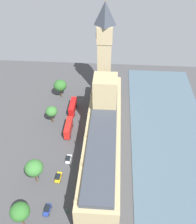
{
  "coord_description": "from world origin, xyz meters",
  "views": [
    {
      "loc": [
        -5.33,
        75.74,
        80.35
      ],
      "look_at": [
        1.0,
        -14.57,
        7.26
      ],
      "focal_mm": 42.9,
      "sensor_mm": 36.0,
      "label": 1
    }
  ],
  "objects_px": {
    "car_blue_near_tower": "(47,209)",
    "pedestrian_by_river_gate": "(67,211)",
    "plane_tree_trailing": "(20,212)",
    "plane_tree_under_trees": "(52,112)",
    "car_white_opposite_hall": "(69,159)",
    "plane_tree_far_end": "(60,86)",
    "parliament_building": "(103,131)",
    "street_lamp_slot_10": "(37,171)",
    "double_decker_bus_midblock": "(73,107)",
    "double_decker_bus_leading": "(68,128)",
    "clock_tower": "(105,49)",
    "car_yellow_cab_corner": "(58,177)",
    "plane_tree_kerbside": "(34,168)"
  },
  "relations": [
    {
      "from": "plane_tree_trailing",
      "to": "parliament_building",
      "type": "bearing_deg",
      "value": -122.09
    },
    {
      "from": "double_decker_bus_midblock",
      "to": "street_lamp_slot_10",
      "type": "distance_m",
      "value": 40.73
    },
    {
      "from": "plane_tree_trailing",
      "to": "car_blue_near_tower",
      "type": "bearing_deg",
      "value": -140.82
    },
    {
      "from": "double_decker_bus_leading",
      "to": "car_yellow_cab_corner",
      "type": "distance_m",
      "value": 24.94
    },
    {
      "from": "plane_tree_trailing",
      "to": "plane_tree_kerbside",
      "type": "xyz_separation_m",
      "value": [
        0.07,
        -16.56,
        -0.2
      ]
    },
    {
      "from": "street_lamp_slot_10",
      "to": "double_decker_bus_leading",
      "type": "bearing_deg",
      "value": -105.63
    },
    {
      "from": "plane_tree_trailing",
      "to": "pedestrian_by_river_gate",
      "type": "bearing_deg",
      "value": -157.38
    },
    {
      "from": "parliament_building",
      "to": "street_lamp_slot_10",
      "type": "bearing_deg",
      "value": 39.73
    },
    {
      "from": "parliament_building",
      "to": "plane_tree_trailing",
      "type": "height_order",
      "value": "parliament_building"
    },
    {
      "from": "plane_tree_kerbside",
      "to": "pedestrian_by_river_gate",
      "type": "bearing_deg",
      "value": 138.81
    },
    {
      "from": "double_decker_bus_midblock",
      "to": "car_yellow_cab_corner",
      "type": "bearing_deg",
      "value": 90.5
    },
    {
      "from": "parliament_building",
      "to": "car_white_opposite_hall",
      "type": "distance_m",
      "value": 17.35
    },
    {
      "from": "clock_tower",
      "to": "double_decker_bus_midblock",
      "type": "xyz_separation_m",
      "value": [
        13.86,
        18.17,
        -21.56
      ]
    },
    {
      "from": "pedestrian_by_river_gate",
      "to": "plane_tree_under_trees",
      "type": "relative_size",
      "value": 0.2
    },
    {
      "from": "car_blue_near_tower",
      "to": "pedestrian_by_river_gate",
      "type": "distance_m",
      "value": 6.45
    },
    {
      "from": "double_decker_bus_midblock",
      "to": "car_blue_near_tower",
      "type": "height_order",
      "value": "double_decker_bus_midblock"
    },
    {
      "from": "double_decker_bus_leading",
      "to": "pedestrian_by_river_gate",
      "type": "height_order",
      "value": "double_decker_bus_leading"
    },
    {
      "from": "pedestrian_by_river_gate",
      "to": "car_blue_near_tower",
      "type": "bearing_deg",
      "value": -112.88
    },
    {
      "from": "pedestrian_by_river_gate",
      "to": "street_lamp_slot_10",
      "type": "relative_size",
      "value": 0.3
    },
    {
      "from": "double_decker_bus_midblock",
      "to": "plane_tree_trailing",
      "type": "bearing_deg",
      "value": 82.94
    },
    {
      "from": "clock_tower",
      "to": "plane_tree_trailing",
      "type": "relative_size",
      "value": 4.62
    },
    {
      "from": "car_white_opposite_hall",
      "to": "car_blue_near_tower",
      "type": "xyz_separation_m",
      "value": [
        3.55,
        21.82,
        -0.0
      ]
    },
    {
      "from": "double_decker_bus_leading",
      "to": "clock_tower",
      "type": "bearing_deg",
      "value": 67.31
    },
    {
      "from": "car_white_opposite_hall",
      "to": "street_lamp_slot_10",
      "type": "relative_size",
      "value": 0.75
    },
    {
      "from": "pedestrian_by_river_gate",
      "to": "plane_tree_kerbside",
      "type": "xyz_separation_m",
      "value": [
        12.84,
        -11.24,
        6.56
      ]
    },
    {
      "from": "double_decker_bus_leading",
      "to": "car_blue_near_tower",
      "type": "height_order",
      "value": "double_decker_bus_leading"
    },
    {
      "from": "double_decker_bus_leading",
      "to": "plane_tree_far_end",
      "type": "height_order",
      "value": "plane_tree_far_end"
    },
    {
      "from": "car_yellow_cab_corner",
      "to": "pedestrian_by_river_gate",
      "type": "xyz_separation_m",
      "value": [
        -5.27,
        12.84,
        -0.13
      ]
    },
    {
      "from": "plane_tree_under_trees",
      "to": "pedestrian_by_river_gate",
      "type": "bearing_deg",
      "value": 107.24
    },
    {
      "from": "double_decker_bus_midblock",
      "to": "car_white_opposite_hall",
      "type": "xyz_separation_m",
      "value": [
        -2.73,
        30.87,
        -1.75
      ]
    },
    {
      "from": "car_white_opposite_hall",
      "to": "plane_tree_far_end",
      "type": "xyz_separation_m",
      "value": [
        10.4,
        -42.12,
        6.01
      ]
    },
    {
      "from": "street_lamp_slot_10",
      "to": "double_decker_bus_midblock",
      "type": "bearing_deg",
      "value": -99.6
    },
    {
      "from": "plane_tree_trailing",
      "to": "plane_tree_under_trees",
      "type": "height_order",
      "value": "plane_tree_trailing"
    },
    {
      "from": "car_yellow_cab_corner",
      "to": "plane_tree_under_trees",
      "type": "height_order",
      "value": "plane_tree_under_trees"
    },
    {
      "from": "double_decker_bus_midblock",
      "to": "plane_tree_far_end",
      "type": "distance_m",
      "value": 14.27
    },
    {
      "from": "double_decker_bus_leading",
      "to": "car_blue_near_tower",
      "type": "relative_size",
      "value": 2.39
    },
    {
      "from": "plane_tree_far_end",
      "to": "car_blue_near_tower",
      "type": "bearing_deg",
      "value": 96.11
    },
    {
      "from": "car_yellow_cab_corner",
      "to": "plane_tree_kerbside",
      "type": "height_order",
      "value": "plane_tree_kerbside"
    },
    {
      "from": "parliament_building",
      "to": "double_decker_bus_leading",
      "type": "relative_size",
      "value": 6.89
    },
    {
      "from": "clock_tower",
      "to": "car_blue_near_tower",
      "type": "height_order",
      "value": "clock_tower"
    },
    {
      "from": "clock_tower",
      "to": "plane_tree_under_trees",
      "type": "height_order",
      "value": "clock_tower"
    },
    {
      "from": "parliament_building",
      "to": "double_decker_bus_leading",
      "type": "height_order",
      "value": "parliament_building"
    },
    {
      "from": "double_decker_bus_leading",
      "to": "street_lamp_slot_10",
      "type": "height_order",
      "value": "street_lamp_slot_10"
    },
    {
      "from": "double_decker_bus_midblock",
      "to": "plane_tree_under_trees",
      "type": "relative_size",
      "value": 1.26
    },
    {
      "from": "car_white_opposite_hall",
      "to": "pedestrian_by_river_gate",
      "type": "height_order",
      "value": "car_white_opposite_hall"
    },
    {
      "from": "plane_tree_kerbside",
      "to": "street_lamp_slot_10",
      "type": "distance_m",
      "value": 3.49
    },
    {
      "from": "pedestrian_by_river_gate",
      "to": "plane_tree_kerbside",
      "type": "distance_m",
      "value": 18.28
    },
    {
      "from": "parliament_building",
      "to": "car_white_opposite_hall",
      "type": "bearing_deg",
      "value": 36.0
    },
    {
      "from": "car_yellow_cab_corner",
      "to": "double_decker_bus_midblock",
      "type": "bearing_deg",
      "value": 92.55
    },
    {
      "from": "car_white_opposite_hall",
      "to": "plane_tree_far_end",
      "type": "height_order",
      "value": "plane_tree_far_end"
    }
  ]
}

